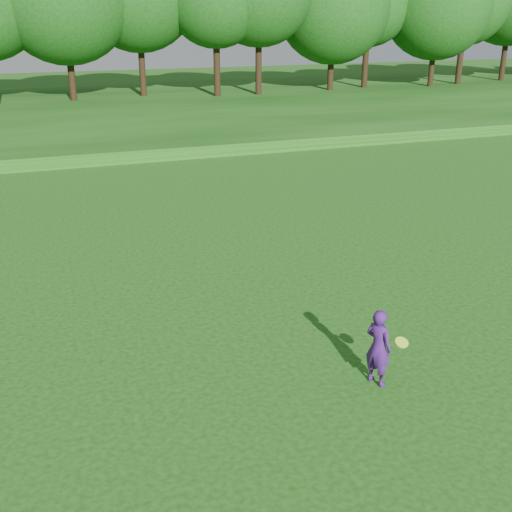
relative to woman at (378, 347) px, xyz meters
name	(u,v)px	position (x,y,z in m)	size (l,w,h in m)	color
ground	(335,349)	(-0.16, 1.44, -0.77)	(140.00, 140.00, 0.00)	#15470D
berm	(109,112)	(-0.16, 35.44, -0.47)	(130.00, 30.00, 0.60)	#15470D
walking_path	(149,158)	(-0.16, 21.44, -0.75)	(130.00, 1.60, 0.04)	gray
woman	(378,347)	(0.00, 0.00, 0.00)	(0.68, 0.79, 1.54)	#401768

